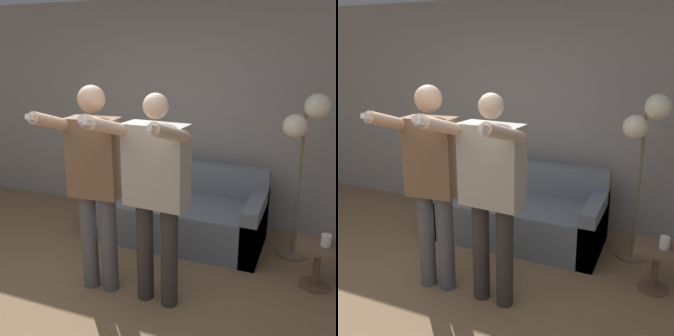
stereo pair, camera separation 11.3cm
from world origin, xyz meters
TOP-DOWN VIEW (x-y plane):
  - wall_back at (0.00, 2.51)m, footprint 10.00×0.05m
  - couch at (0.31, 1.87)m, footprint 1.88×0.84m
  - person_left at (0.01, 0.69)m, footprint 0.52×0.68m
  - person_right at (0.55, 0.69)m, footprint 0.59×0.69m
  - cat at (-0.16, 2.19)m, footprint 0.45×0.14m
  - floor_lamp at (1.55, 1.93)m, footprint 0.42×0.31m
  - side_table at (1.78, 1.41)m, footprint 0.38×0.38m
  - cup at (1.83, 1.41)m, footprint 0.08×0.08m

SIDE VIEW (x-z plane):
  - couch at x=0.31m, z-range -0.13..0.68m
  - side_table at x=1.78m, z-range 0.08..0.49m
  - cup at x=1.83m, z-range 0.41..0.51m
  - cat at x=-0.16m, z-range 0.79..0.96m
  - person_right at x=0.55m, z-range 0.15..1.88m
  - person_left at x=0.01m, z-range 0.14..1.91m
  - wall_back at x=0.00m, z-range 0.00..2.60m
  - floor_lamp at x=1.55m, z-range 0.48..2.13m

